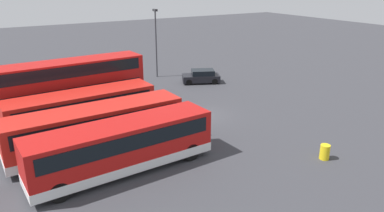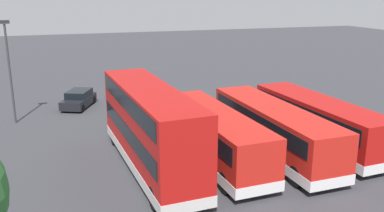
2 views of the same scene
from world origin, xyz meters
TOP-DOWN VIEW (x-y plane):
  - ground_plane at (0.00, 0.00)m, footprint 140.00×140.00m
  - bus_single_deck_near_end at (-5.33, 8.69)m, footprint 3.21×10.98m
  - bus_single_deck_second at (-1.92, 9.13)m, footprint 2.90×11.39m
  - bus_single_deck_third at (1.80, 9.05)m, footprint 3.10×10.68m
  - bus_double_decker_fourth at (5.46, 8.88)m, footprint 3.27×11.89m
  - car_hatchback_silver at (8.38, -5.37)m, footprint 3.27×4.33m
  - lamp_post_tall at (13.18, -2.41)m, footprint 0.70×0.30m
  - waste_bin_yellow at (-10.39, -2.54)m, footprint 0.60×0.60m

SIDE VIEW (x-z plane):
  - ground_plane at x=0.00m, z-range 0.00..0.00m
  - waste_bin_yellow at x=-10.39m, z-range 0.00..0.95m
  - car_hatchback_silver at x=8.38m, z-range -0.02..1.41m
  - bus_single_deck_third at x=1.80m, z-range 0.15..3.10m
  - bus_single_deck_near_end at x=-5.33m, z-range 0.15..3.10m
  - bus_single_deck_second at x=-1.92m, z-range 0.15..3.10m
  - bus_double_decker_fourth at x=5.46m, z-range 0.17..4.72m
  - lamp_post_tall at x=13.18m, z-range 0.67..8.19m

